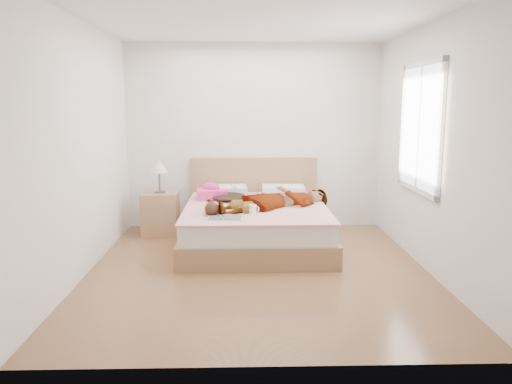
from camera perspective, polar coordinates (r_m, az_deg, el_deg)
ground at (r=5.41m, az=0.24°, el=-8.90°), size 4.00×4.00×0.00m
woman at (r=6.15m, az=2.05°, el=-0.56°), size 1.77×1.39×0.23m
hair at (r=6.60m, az=-3.14°, el=-0.50°), size 0.46×0.56×0.08m
phone at (r=6.52m, az=-2.55°, el=0.71°), size 0.09×0.11×0.05m
room_shell at (r=5.75m, az=18.25°, el=6.99°), size 4.00×4.00×4.00m
bed at (r=6.33m, az=-0.04°, el=-3.50°), size 1.80×2.08×1.00m
towel at (r=6.66m, az=-5.07°, el=-0.04°), size 0.43×0.35×0.21m
magazine at (r=5.53m, az=-3.54°, el=-2.92°), size 0.42×0.30×0.02m
coffee_mug at (r=5.75m, az=-0.37°, el=-1.94°), size 0.14×0.11×0.10m
plush_toy at (r=5.70m, az=-5.07°, el=-1.84°), size 0.19×0.27×0.14m
nightstand at (r=6.87m, az=-10.86°, el=-2.05°), size 0.48×0.42×1.02m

